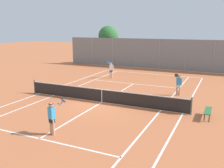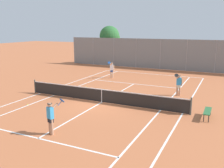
# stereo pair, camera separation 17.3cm
# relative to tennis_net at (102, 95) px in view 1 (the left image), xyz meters

# --- Properties ---
(ground_plane) EXTENTS (120.00, 120.00, 0.00)m
(ground_plane) POSITION_rel_tennis_net_xyz_m (0.00, 0.00, -0.51)
(ground_plane) COLOR #BC663D
(court_line_markings) EXTENTS (11.10, 23.90, 0.01)m
(court_line_markings) POSITION_rel_tennis_net_xyz_m (0.00, 0.00, -0.51)
(court_line_markings) COLOR white
(court_line_markings) RESTS_ON ground
(tennis_net) EXTENTS (12.00, 0.10, 1.07)m
(tennis_net) POSITION_rel_tennis_net_xyz_m (0.00, 0.00, 0.00)
(tennis_net) COLOR #474C47
(tennis_net) RESTS_ON ground
(player_near_side) EXTENTS (0.83, 0.70, 1.77)m
(player_near_side) POSITION_rel_tennis_net_xyz_m (0.26, -5.75, 0.42)
(player_near_side) COLOR tan
(player_near_side) RESTS_ON ground
(player_far_left) EXTENTS (0.43, 0.90, 1.77)m
(player_far_left) POSITION_rel_tennis_net_xyz_m (-3.03, 7.97, 0.42)
(player_far_left) COLOR #D8A884
(player_far_left) RESTS_ON ground
(player_far_right) EXTENTS (0.51, 0.85, 1.77)m
(player_far_right) POSITION_rel_tennis_net_xyz_m (4.45, 4.06, 0.42)
(player_far_right) COLOR tan
(player_far_right) RESTS_ON ground
(loose_tennis_ball_0) EXTENTS (0.07, 0.07, 0.07)m
(loose_tennis_ball_0) POSITION_rel_tennis_net_xyz_m (-3.27, 3.40, -0.48)
(loose_tennis_ball_0) COLOR #D1DB33
(loose_tennis_ball_0) RESTS_ON ground
(loose_tennis_ball_1) EXTENTS (0.07, 0.07, 0.07)m
(loose_tennis_ball_1) POSITION_rel_tennis_net_xyz_m (-4.20, -2.70, -0.48)
(loose_tennis_ball_1) COLOR #D1DB33
(loose_tennis_ball_1) RESTS_ON ground
(courtside_bench) EXTENTS (0.36, 1.50, 0.47)m
(courtside_bench) POSITION_rel_tennis_net_xyz_m (6.90, -0.18, -0.10)
(courtside_bench) COLOR #2D6638
(courtside_bench) RESTS_ON ground
(back_fence) EXTENTS (25.22, 0.08, 3.73)m
(back_fence) POSITION_rel_tennis_net_xyz_m (0.00, 15.46, 1.36)
(back_fence) COLOR gray
(back_fence) RESTS_ON ground
(tree_behind_left) EXTENTS (2.79, 2.79, 5.30)m
(tree_behind_left) POSITION_rel_tennis_net_xyz_m (-7.79, 17.57, 3.29)
(tree_behind_left) COLOR brown
(tree_behind_left) RESTS_ON ground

